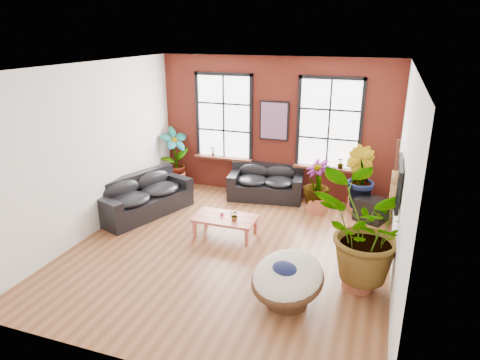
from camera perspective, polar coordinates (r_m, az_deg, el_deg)
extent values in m
cube|color=brown|center=(8.54, -1.34, -9.28)|extent=(6.00, 6.50, 0.02)
cube|color=white|center=(7.51, -1.56, 14.99)|extent=(6.00, 6.50, 0.02)
cube|color=#4A1711|center=(10.86, 4.65, 6.92)|extent=(6.00, 0.02, 3.50)
cube|color=silver|center=(5.15, -14.41, -8.28)|extent=(6.00, 0.02, 3.50)
cube|color=silver|center=(9.30, -19.12, 3.77)|extent=(0.02, 6.50, 3.50)
cube|color=silver|center=(7.39, 20.97, -0.36)|extent=(0.02, 6.50, 3.50)
cube|color=white|center=(11.17, -2.18, 8.37)|extent=(1.40, 0.02, 2.10)
cube|color=#401C11|center=(11.36, -2.24, 2.95)|extent=(1.60, 0.22, 0.06)
cube|color=white|center=(10.51, 11.79, 7.27)|extent=(1.40, 0.02, 2.10)
cube|color=#401C11|center=(10.71, 11.34, 1.55)|extent=(1.60, 0.22, 0.06)
cube|color=black|center=(10.94, 3.44, -1.39)|extent=(1.95, 1.13, 0.42)
cube|color=black|center=(11.11, 3.74, 1.26)|extent=(1.86, 0.46, 0.43)
cube|color=black|center=(10.96, -0.74, 0.47)|extent=(0.34, 0.92, 0.22)
cube|color=black|center=(10.75, 7.77, -0.10)|extent=(0.34, 0.92, 0.22)
ellipsoid|color=black|center=(10.85, 1.59, -0.02)|extent=(0.87, 0.85, 0.24)
ellipsoid|color=black|center=(11.04, 1.83, 1.18)|extent=(0.80, 0.34, 0.41)
ellipsoid|color=black|center=(10.76, 5.28, -0.27)|extent=(0.87, 0.85, 0.24)
ellipsoid|color=black|center=(10.95, 5.46, 0.94)|extent=(0.80, 0.34, 0.41)
cube|color=black|center=(10.24, -12.56, -3.26)|extent=(1.67, 2.45, 0.44)
cube|color=black|center=(10.35, -13.98, -0.47)|extent=(0.99, 2.21, 0.45)
cube|color=black|center=(9.58, -17.43, -3.15)|extent=(0.97, 0.54, 0.23)
cube|color=black|center=(10.73, -8.47, -0.01)|extent=(0.97, 0.54, 0.23)
ellipsoid|color=black|center=(9.85, -14.52, -2.57)|extent=(1.09, 1.20, 0.25)
ellipsoid|color=black|center=(10.00, -15.54, -1.31)|extent=(0.58, 1.02, 0.44)
ellipsoid|color=black|center=(10.36, -10.56, -1.15)|extent=(1.09, 1.20, 0.25)
ellipsoid|color=black|center=(10.51, -11.59, 0.02)|extent=(0.58, 1.02, 0.44)
cube|color=#B74F42|center=(8.92, -1.99, -5.12)|extent=(1.29, 0.74, 0.06)
cube|color=#401C11|center=(8.80, -2.28, -5.27)|extent=(1.29, 0.01, 0.00)
cube|color=#401C11|center=(9.01, -1.71, -4.65)|extent=(1.29, 0.01, 0.00)
cube|color=#B74F42|center=(8.97, -6.08, -6.54)|extent=(0.06, 0.06, 0.36)
cube|color=#B74F42|center=(8.58, 0.89, -7.68)|extent=(0.06, 0.06, 0.36)
cube|color=#B74F42|center=(9.45, -4.57, -5.08)|extent=(0.06, 0.06, 0.36)
cube|color=#B74F42|center=(9.09, 2.07, -6.08)|extent=(0.06, 0.06, 0.36)
cylinder|color=#DB365F|center=(8.96, -2.44, -4.52)|extent=(0.07, 0.07, 0.08)
cylinder|color=#4B2E1A|center=(7.01, 6.22, -15.10)|extent=(0.86, 0.86, 0.26)
torus|color=#4B2E1A|center=(6.84, 6.32, -12.97)|extent=(1.48, 1.48, 0.52)
ellipsoid|color=silver|center=(6.80, 6.34, -12.51)|extent=(1.45, 1.49, 0.71)
ellipsoid|color=#141A41|center=(6.70, 6.11, -11.74)|extent=(0.54, 0.49, 0.20)
cube|color=black|center=(10.75, 4.58, 7.88)|extent=(0.74, 0.04, 0.98)
cube|color=#0C7F8C|center=(10.72, 4.54, 7.85)|extent=(0.66, 0.02, 0.90)
cube|color=black|center=(7.71, 20.41, -0.29)|extent=(0.06, 1.25, 0.72)
cube|color=black|center=(7.71, 20.15, -0.27)|extent=(0.01, 1.15, 0.62)
cylinder|color=#B27F4C|center=(8.87, 19.68, -1.26)|extent=(0.09, 0.38, 0.38)
cylinder|color=#B27F4C|center=(8.79, 19.86, 0.27)|extent=(0.09, 0.30, 0.30)
cylinder|color=black|center=(8.87, 19.65, -1.25)|extent=(0.09, 0.11, 0.11)
cube|color=#401C11|center=(8.68, 20.14, 2.58)|extent=(0.04, 0.05, 0.55)
cube|color=#401C11|center=(8.60, 20.38, 4.62)|extent=(0.06, 0.06, 0.14)
cube|color=black|center=(10.08, 17.08, -3.79)|extent=(0.79, 0.73, 0.52)
cylinder|color=#A65036|center=(11.82, -8.58, 0.00)|extent=(0.71, 0.71, 0.41)
cylinder|color=#A65036|center=(10.52, 15.45, -3.15)|extent=(0.64, 0.64, 0.35)
cylinder|color=#A65036|center=(7.56, 15.39, -12.42)|extent=(0.59, 0.59, 0.37)
cylinder|color=#A65036|center=(10.29, 10.22, -3.18)|extent=(0.55, 0.55, 0.37)
imported|color=#2B5917|center=(11.63, -8.66, 3.29)|extent=(0.91, 0.95, 1.50)
imported|color=#2B5917|center=(10.27, 15.58, 0.36)|extent=(0.99, 1.00, 1.42)
imported|color=#2B5917|center=(7.15, 15.97, -6.64)|extent=(1.78, 1.60, 1.76)
imported|color=#2B5917|center=(10.12, 10.18, -0.45)|extent=(0.89, 0.89, 1.12)
imported|color=#2B5917|center=(8.69, -0.70, -4.74)|extent=(0.22, 0.20, 0.24)
imported|color=#2B5917|center=(11.42, -3.66, 3.88)|extent=(0.17, 0.17, 0.27)
imported|color=#2B5917|center=(10.63, 13.26, 2.19)|extent=(0.19, 0.19, 0.27)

